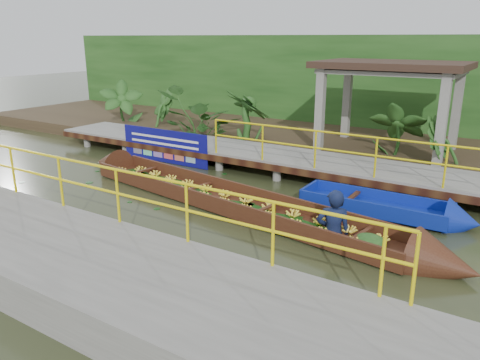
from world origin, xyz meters
The scene contains 10 objects.
ground centered at (0.00, 0.00, 0.00)m, with size 80.00×80.00×0.00m, color #2D341A.
land_strip centered at (0.00, 7.50, 0.23)m, with size 30.00×8.00×0.45m, color #36291B.
far_dock centered at (0.02, 3.43, 0.48)m, with size 16.00×2.06×1.66m.
near_dock centered at (1.00, -4.20, 0.30)m, with size 18.00×2.40×1.73m.
pavilion centered at (3.00, 6.30, 2.82)m, with size 4.40×3.00×3.00m.
foliage_backdrop centered at (0.00, 10.00, 2.00)m, with size 30.00×0.80×4.00m, color #1A4215.
vendor_boat centered at (1.44, 0.10, 0.25)m, with size 11.28×2.79×2.38m.
moored_blue_boat centered at (5.07, 1.63, 0.17)m, with size 3.90×1.08×0.93m.
blue_banner centered at (-3.00, 2.48, 0.56)m, with size 3.44×0.04×1.08m.
tropical_plants centered at (-1.75, 5.30, 1.14)m, with size 14.10×1.10×1.37m.
Camera 1 is at (6.97, -8.60, 3.90)m, focal length 35.00 mm.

